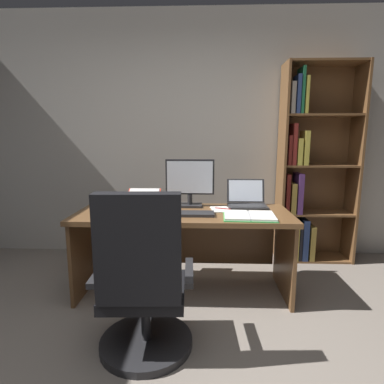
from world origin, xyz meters
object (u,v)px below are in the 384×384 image
at_px(computer_mouse, 151,212).
at_px(open_binder, 249,216).
at_px(notepad, 220,209).
at_px(keyboard, 188,214).
at_px(office_chair, 143,289).
at_px(pen, 223,208).
at_px(laptop, 247,201).
at_px(desk, 184,231).
at_px(bookshelf, 308,174).
at_px(reading_stand_with_book, 143,197).
at_px(monitor, 190,183).

distance_m(computer_mouse, open_binder, 0.79).
bearing_deg(notepad, keyboard, -144.75).
xyz_separation_m(office_chair, computer_mouse, (-0.06, 0.71, 0.30)).
bearing_deg(notepad, pen, 0.00).
xyz_separation_m(laptop, keyboard, (-0.52, -0.34, -0.04)).
height_order(desk, keyboard, keyboard).
height_order(bookshelf, reading_stand_with_book, bookshelf).
height_order(bookshelf, computer_mouse, bookshelf).
bearing_deg(computer_mouse, laptop, 22.39).
xyz_separation_m(desk, bookshelf, (1.29, 0.73, 0.42)).
xyz_separation_m(computer_mouse, reading_stand_with_book, (-0.14, 0.39, 0.05)).
xyz_separation_m(monitor, reading_stand_with_book, (-0.44, 0.06, -0.14)).
bearing_deg(bookshelf, reading_stand_with_book, -162.24).
xyz_separation_m(open_binder, pen, (-0.19, 0.24, 0.00)).
bearing_deg(open_binder, reading_stand_with_book, 157.94).
xyz_separation_m(keyboard, reading_stand_with_book, (-0.44, 0.39, 0.06)).
xyz_separation_m(computer_mouse, pen, (0.59, 0.19, -0.01)).
bearing_deg(reading_stand_with_book, laptop, -3.05).
distance_m(desk, laptop, 0.63).
xyz_separation_m(laptop, computer_mouse, (-0.82, -0.34, -0.03)).
bearing_deg(reading_stand_with_book, monitor, -7.24).
xyz_separation_m(desk, office_chair, (-0.19, -0.90, -0.08)).
xyz_separation_m(desk, open_binder, (0.53, -0.24, 0.20)).
bearing_deg(monitor, bookshelf, 25.57).
xyz_separation_m(reading_stand_with_book, notepad, (0.71, -0.20, -0.06)).
relative_size(office_chair, reading_stand_with_book, 3.41).
height_order(bookshelf, office_chair, bookshelf).
relative_size(computer_mouse, notepad, 0.50).
distance_m(monitor, notepad, 0.37).
bearing_deg(computer_mouse, reading_stand_with_book, 109.75).
bearing_deg(bookshelf, notepad, -142.91).
distance_m(bookshelf, laptop, 0.95).
bearing_deg(desk, bookshelf, 29.70).
distance_m(desk, pen, 0.40).
height_order(bookshelf, monitor, bookshelf).
height_order(desk, open_binder, open_binder).
xyz_separation_m(desk, reading_stand_with_book, (-0.39, 0.20, 0.26)).
xyz_separation_m(bookshelf, keyboard, (-1.24, -0.93, -0.22)).
bearing_deg(reading_stand_with_book, bookshelf, 17.76).
distance_m(office_chair, reading_stand_with_book, 1.17).
bearing_deg(laptop, office_chair, -125.95).
relative_size(desk, laptop, 5.22).
xyz_separation_m(computer_mouse, notepad, (0.57, 0.19, -0.02)).
distance_m(office_chair, notepad, 1.07).
bearing_deg(notepad, laptop, 30.54).
bearing_deg(bookshelf, open_binder, -127.82).
height_order(computer_mouse, open_binder, computer_mouse).
bearing_deg(desk, open_binder, -24.37).
bearing_deg(desk, reading_stand_with_book, 153.41).
distance_m(office_chair, open_binder, 1.02).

